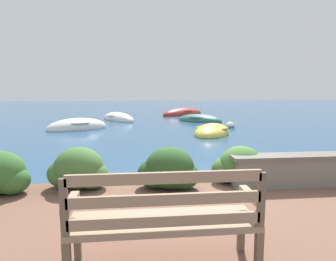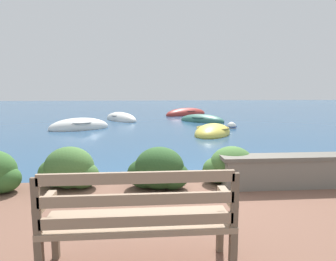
{
  "view_description": "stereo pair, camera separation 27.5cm",
  "coord_description": "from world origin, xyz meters",
  "px_view_note": "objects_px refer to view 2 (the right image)",
  "views": [
    {
      "loc": [
        -1.14,
        -4.98,
        1.78
      ],
      "look_at": [
        0.04,
        5.98,
        0.23
      ],
      "focal_mm": 32.0,
      "sensor_mm": 36.0,
      "label": 1
    },
    {
      "loc": [
        -0.86,
        -5.0,
        1.78
      ],
      "look_at": [
        0.04,
        5.98,
        0.23
      ],
      "focal_mm": 32.0,
      "sensor_mm": 36.0,
      "label": 2
    }
  ],
  "objects_px": {
    "park_bench": "(139,218)",
    "rowboat_far": "(202,120)",
    "rowboat_outer": "(121,119)",
    "mooring_buoy": "(232,127)",
    "rowboat_mid": "(79,127)",
    "rowboat_distant": "(186,114)",
    "rowboat_nearest": "(213,133)"
  },
  "relations": [
    {
      "from": "park_bench",
      "to": "rowboat_outer",
      "type": "relative_size",
      "value": 0.53
    },
    {
      "from": "rowboat_far",
      "to": "mooring_buoy",
      "type": "distance_m",
      "value": 2.95
    },
    {
      "from": "rowboat_far",
      "to": "rowboat_distant",
      "type": "relative_size",
      "value": 0.79
    },
    {
      "from": "rowboat_mid",
      "to": "rowboat_outer",
      "type": "distance_m",
      "value": 3.91
    },
    {
      "from": "rowboat_far",
      "to": "rowboat_outer",
      "type": "xyz_separation_m",
      "value": [
        -4.44,
        1.03,
        0.01
      ]
    },
    {
      "from": "rowboat_mid",
      "to": "rowboat_distant",
      "type": "distance_m",
      "value": 8.78
    },
    {
      "from": "rowboat_mid",
      "to": "park_bench",
      "type": "bearing_deg",
      "value": 77.21
    },
    {
      "from": "rowboat_far",
      "to": "rowboat_mid",
      "type": "bearing_deg",
      "value": -115.21
    },
    {
      "from": "park_bench",
      "to": "rowboat_far",
      "type": "bearing_deg",
      "value": 79.71
    },
    {
      "from": "mooring_buoy",
      "to": "park_bench",
      "type": "bearing_deg",
      "value": -110.53
    },
    {
      "from": "rowboat_far",
      "to": "mooring_buoy",
      "type": "relative_size",
      "value": 5.97
    },
    {
      "from": "park_bench",
      "to": "mooring_buoy",
      "type": "height_order",
      "value": "park_bench"
    },
    {
      "from": "rowboat_far",
      "to": "rowboat_outer",
      "type": "bearing_deg",
      "value": -151.25
    },
    {
      "from": "rowboat_outer",
      "to": "rowboat_distant",
      "type": "distance_m",
      "value": 5.16
    },
    {
      "from": "rowboat_outer",
      "to": "rowboat_distant",
      "type": "height_order",
      "value": "rowboat_distant"
    },
    {
      "from": "rowboat_mid",
      "to": "rowboat_distant",
      "type": "xyz_separation_m",
      "value": [
        5.73,
        6.65,
        -0.0
      ]
    },
    {
      "from": "rowboat_nearest",
      "to": "rowboat_distant",
      "type": "bearing_deg",
      "value": 25.7
    },
    {
      "from": "rowboat_nearest",
      "to": "rowboat_far",
      "type": "xyz_separation_m",
      "value": [
        0.48,
        4.57,
        -0.0
      ]
    },
    {
      "from": "park_bench",
      "to": "rowboat_far",
      "type": "height_order",
      "value": "park_bench"
    },
    {
      "from": "rowboat_nearest",
      "to": "rowboat_far",
      "type": "distance_m",
      "value": 4.6
    },
    {
      "from": "rowboat_mid",
      "to": "rowboat_far",
      "type": "xyz_separation_m",
      "value": [
        6.02,
        2.56,
        -0.01
      ]
    },
    {
      "from": "park_bench",
      "to": "mooring_buoy",
      "type": "distance_m",
      "value": 11.48
    },
    {
      "from": "rowboat_distant",
      "to": "rowboat_outer",
      "type": "bearing_deg",
      "value": -177.51
    },
    {
      "from": "rowboat_nearest",
      "to": "rowboat_outer",
      "type": "height_order",
      "value": "rowboat_outer"
    },
    {
      "from": "park_bench",
      "to": "rowboat_mid",
      "type": "bearing_deg",
      "value": 107.3
    },
    {
      "from": "rowboat_nearest",
      "to": "rowboat_mid",
      "type": "xyz_separation_m",
      "value": [
        -5.53,
        2.02,
        0.01
      ]
    },
    {
      "from": "rowboat_nearest",
      "to": "rowboat_outer",
      "type": "xyz_separation_m",
      "value": [
        -3.96,
        5.6,
        0.0
      ]
    },
    {
      "from": "rowboat_mid",
      "to": "rowboat_far",
      "type": "height_order",
      "value": "rowboat_mid"
    },
    {
      "from": "rowboat_outer",
      "to": "rowboat_far",
      "type": "bearing_deg",
      "value": -134.34
    },
    {
      "from": "rowboat_mid",
      "to": "rowboat_outer",
      "type": "relative_size",
      "value": 0.95
    },
    {
      "from": "park_bench",
      "to": "rowboat_far",
      "type": "xyz_separation_m",
      "value": [
        3.22,
        13.58,
        -0.64
      ]
    },
    {
      "from": "park_bench",
      "to": "rowboat_distant",
      "type": "distance_m",
      "value": 17.92
    }
  ]
}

